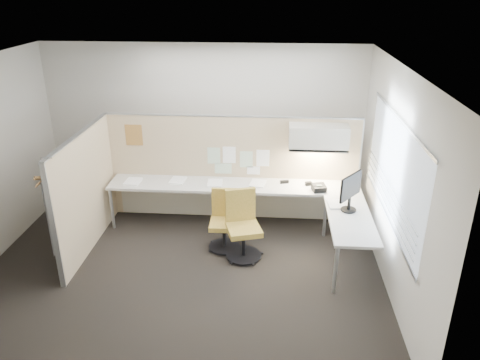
# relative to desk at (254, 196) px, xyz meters

# --- Properties ---
(floor) EXTENTS (5.50, 4.50, 0.01)m
(floor) POSITION_rel_desk_xyz_m (-0.93, -1.13, -0.61)
(floor) COLOR black
(floor) RESTS_ON ground
(ceiling) EXTENTS (5.50, 4.50, 0.01)m
(ceiling) POSITION_rel_desk_xyz_m (-0.93, -1.13, 2.20)
(ceiling) COLOR white
(ceiling) RESTS_ON wall_back
(wall_back) EXTENTS (5.50, 0.02, 2.80)m
(wall_back) POSITION_rel_desk_xyz_m (-0.93, 1.12, 0.80)
(wall_back) COLOR beige
(wall_back) RESTS_ON ground
(wall_front) EXTENTS (5.50, 0.02, 2.80)m
(wall_front) POSITION_rel_desk_xyz_m (-0.93, -3.38, 0.80)
(wall_front) COLOR beige
(wall_front) RESTS_ON ground
(wall_right) EXTENTS (0.02, 4.50, 2.80)m
(wall_right) POSITION_rel_desk_xyz_m (1.82, -1.13, 0.80)
(wall_right) COLOR beige
(wall_right) RESTS_ON ground
(window_pane) EXTENTS (0.01, 2.80, 1.30)m
(window_pane) POSITION_rel_desk_xyz_m (1.79, -1.13, 0.95)
(window_pane) COLOR #A2AEBD
(window_pane) RESTS_ON wall_right
(partition_back) EXTENTS (4.10, 0.06, 1.75)m
(partition_back) POSITION_rel_desk_xyz_m (-0.38, 0.47, 0.27)
(partition_back) COLOR tan
(partition_back) RESTS_ON floor
(partition_left) EXTENTS (0.06, 2.20, 1.75)m
(partition_left) POSITION_rel_desk_xyz_m (-2.43, -0.63, 0.27)
(partition_left) COLOR tan
(partition_left) RESTS_ON floor
(desk) EXTENTS (4.00, 2.07, 0.73)m
(desk) POSITION_rel_desk_xyz_m (0.00, 0.00, 0.00)
(desk) COLOR beige
(desk) RESTS_ON floor
(overhead_bin) EXTENTS (0.90, 0.36, 0.38)m
(overhead_bin) POSITION_rel_desk_xyz_m (0.97, 0.26, 0.91)
(overhead_bin) COLOR beige
(overhead_bin) RESTS_ON partition_back
(task_light_strip) EXTENTS (0.60, 0.06, 0.02)m
(task_light_strip) POSITION_rel_desk_xyz_m (0.97, 0.26, 0.70)
(task_light_strip) COLOR #FFEABF
(task_light_strip) RESTS_ON overhead_bin
(pinned_papers) EXTENTS (1.01, 0.00, 0.47)m
(pinned_papers) POSITION_rel_desk_xyz_m (-0.30, 0.44, 0.43)
(pinned_papers) COLOR #8CBF8C
(pinned_papers) RESTS_ON partition_back
(poster) EXTENTS (0.28, 0.00, 0.35)m
(poster) POSITION_rel_desk_xyz_m (-1.98, 0.44, 0.82)
(poster) COLOR orange
(poster) RESTS_ON partition_back
(chair_left) EXTENTS (0.47, 0.47, 0.89)m
(chair_left) POSITION_rel_desk_xyz_m (-0.41, -0.54, -0.19)
(chair_left) COLOR black
(chair_left) RESTS_ON floor
(chair_right) EXTENTS (0.58, 0.59, 0.99)m
(chair_right) POSITION_rel_desk_xyz_m (-0.12, -0.76, -0.14)
(chair_right) COLOR black
(chair_right) RESTS_ON floor
(monitor) EXTENTS (0.34, 0.43, 0.55)m
(monitor) POSITION_rel_desk_xyz_m (1.37, -0.65, 0.45)
(monitor) COLOR black
(monitor) RESTS_ON desk
(phone) EXTENTS (0.25, 0.24, 0.12)m
(phone) POSITION_rel_desk_xyz_m (1.00, -0.01, 0.18)
(phone) COLOR black
(phone) RESTS_ON desk
(stapler) EXTENTS (0.15, 0.07, 0.05)m
(stapler) POSITION_rel_desk_xyz_m (0.48, 0.25, 0.15)
(stapler) COLOR black
(stapler) RESTS_ON desk
(tape_dispenser) EXTENTS (0.11, 0.09, 0.06)m
(tape_dispenser) POSITION_rel_desk_xyz_m (0.86, 0.19, 0.16)
(tape_dispenser) COLOR black
(tape_dispenser) RESTS_ON desk
(coat_hook) EXTENTS (0.18, 0.44, 1.34)m
(coat_hook) POSITION_rel_desk_xyz_m (-2.51, -1.60, 0.82)
(coat_hook) COLOR silver
(coat_hook) RESTS_ON partition_left
(paper_stack_0) EXTENTS (0.24, 0.31, 0.03)m
(paper_stack_0) POSITION_rel_desk_xyz_m (-1.96, 0.09, 0.14)
(paper_stack_0) COLOR white
(paper_stack_0) RESTS_ON desk
(paper_stack_1) EXTENTS (0.25, 0.32, 0.02)m
(paper_stack_1) POSITION_rel_desk_xyz_m (-1.25, 0.22, 0.14)
(paper_stack_1) COLOR white
(paper_stack_1) RESTS_ON desk
(paper_stack_2) EXTENTS (0.25, 0.31, 0.03)m
(paper_stack_2) POSITION_rel_desk_xyz_m (-0.63, 0.12, 0.14)
(paper_stack_2) COLOR white
(paper_stack_2) RESTS_ON desk
(paper_stack_3) EXTENTS (0.28, 0.33, 0.02)m
(paper_stack_3) POSITION_rel_desk_xyz_m (0.05, 0.20, 0.14)
(paper_stack_3) COLOR white
(paper_stack_3) RESTS_ON desk
(paper_stack_4) EXTENTS (0.26, 0.32, 0.02)m
(paper_stack_4) POSITION_rel_desk_xyz_m (1.21, -0.48, 0.14)
(paper_stack_4) COLOR white
(paper_stack_4) RESTS_ON desk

